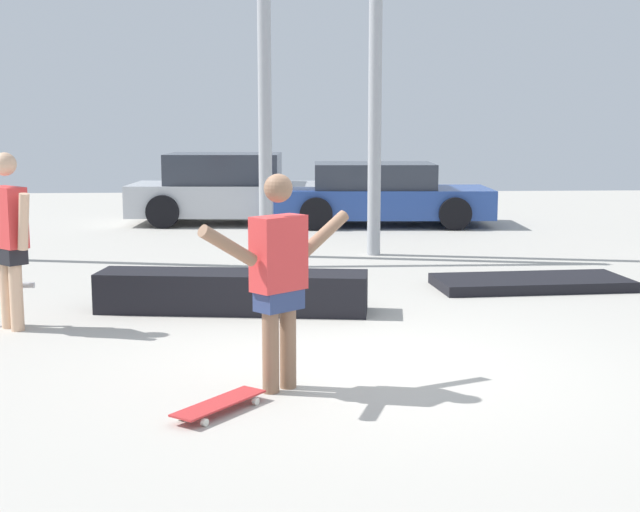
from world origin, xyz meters
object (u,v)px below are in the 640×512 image
(skateboard, at_px, (219,404))
(parked_car_silver, at_px, (230,190))
(parked_car_blue, at_px, (380,195))
(bystander, at_px, (8,233))
(grind_box, at_px, (232,292))
(skateboarder, at_px, (279,272))
(manual_pad, at_px, (531,283))

(skateboard, distance_m, parked_car_silver, 11.60)
(parked_car_blue, bearing_deg, bystander, -116.02)
(skateboard, bearing_deg, grind_box, 38.33)
(parked_car_silver, bearing_deg, bystander, -97.10)
(grind_box, bearing_deg, parked_car_blue, 71.93)
(parked_car_silver, height_order, parked_car_blue, parked_car_silver)
(parked_car_blue, relative_size, bystander, 2.45)
(grind_box, distance_m, parked_car_blue, 8.24)
(skateboarder, bearing_deg, grind_box, 58.15)
(manual_pad, distance_m, parked_car_silver, 8.14)
(parked_car_silver, relative_size, bystander, 2.35)
(skateboard, height_order, parked_car_blue, parked_car_blue)
(parked_car_blue, distance_m, bystander, 9.73)
(grind_box, relative_size, parked_car_blue, 0.68)
(parked_car_silver, height_order, bystander, bystander)
(grind_box, relative_size, bystander, 1.66)
(bystander, bearing_deg, parked_car_blue, -73.66)
(manual_pad, bearing_deg, parked_car_silver, 119.37)
(grind_box, relative_size, parked_car_silver, 0.71)
(parked_car_silver, xyz_separation_m, bystander, (-1.75, -8.93, 0.29))
(manual_pad, bearing_deg, skateboard, -128.37)
(skateboarder, distance_m, bystander, 3.37)
(skateboard, height_order, manual_pad, manual_pad)
(bystander, bearing_deg, grind_box, -116.62)
(grind_box, distance_m, manual_pad, 3.79)
(grind_box, distance_m, bystander, 2.36)
(grind_box, height_order, parked_car_silver, parked_car_silver)
(parked_car_blue, bearing_deg, parked_car_silver, 174.86)
(grind_box, bearing_deg, skateboard, -89.31)
(skateboard, bearing_deg, bystander, 77.00)
(skateboarder, xyz_separation_m, skateboard, (-0.43, -0.51, -0.85))
(grind_box, height_order, bystander, bystander)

